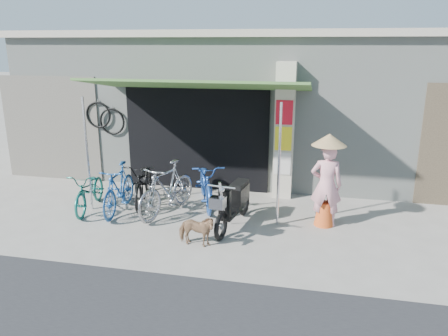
% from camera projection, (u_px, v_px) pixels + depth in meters
% --- Properties ---
extents(ground, '(80.00, 80.00, 0.00)m').
position_uv_depth(ground, '(223.00, 236.00, 7.90)').
color(ground, gray).
rests_on(ground, ground).
extents(bicycle_shop, '(12.30, 5.30, 3.66)m').
position_uv_depth(bicycle_shop, '(262.00, 100.00, 12.18)').
color(bicycle_shop, '#A4A9A1').
rests_on(bicycle_shop, ground).
extents(shop_pillar, '(0.42, 0.44, 3.00)m').
position_uv_depth(shop_pillar, '(284.00, 131.00, 9.61)').
color(shop_pillar, beige).
rests_on(shop_pillar, ground).
extents(awning, '(4.60, 1.88, 2.72)m').
position_uv_depth(awning, '(197.00, 87.00, 8.92)').
color(awning, '#3F692F').
rests_on(awning, ground).
extents(neighbour_left, '(2.60, 0.06, 2.60)m').
position_uv_depth(neighbour_left, '(51.00, 128.00, 10.99)').
color(neighbour_left, '#6B665B').
rests_on(neighbour_left, ground).
extents(bike_teal, '(0.82, 1.67, 0.84)m').
position_uv_depth(bike_teal, '(90.00, 190.00, 9.08)').
color(bike_teal, '#156154').
rests_on(bike_teal, ground).
extents(bike_blue, '(0.59, 1.70, 1.01)m').
position_uv_depth(bike_blue, '(119.00, 189.00, 8.93)').
color(bike_blue, '#215499').
rests_on(bike_blue, ground).
extents(bike_black, '(1.02, 1.92, 0.96)m').
position_uv_depth(bike_black, '(144.00, 182.00, 9.46)').
color(bike_black, black).
rests_on(bike_black, ground).
extents(bike_silver, '(1.03, 1.87, 1.08)m').
position_uv_depth(bike_silver, '(167.00, 189.00, 8.81)').
color(bike_silver, '#A1A1A5').
rests_on(bike_silver, ground).
extents(bike_navy, '(1.26, 1.98, 0.98)m').
position_uv_depth(bike_navy, '(206.00, 183.00, 9.34)').
color(bike_navy, '#224B9F').
rests_on(bike_navy, ground).
extents(street_dog, '(0.70, 0.36, 0.58)m').
position_uv_depth(street_dog, '(196.00, 230.00, 7.46)').
color(street_dog, '#AB765A').
rests_on(street_dog, ground).
extents(moped, '(0.57, 1.76, 1.00)m').
position_uv_depth(moped, '(234.00, 203.00, 8.25)').
color(moped, black).
rests_on(moped, ground).
extents(nun, '(0.64, 0.64, 1.79)m').
position_uv_depth(nun, '(327.00, 181.00, 8.17)').
color(nun, pink).
rests_on(nun, ground).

